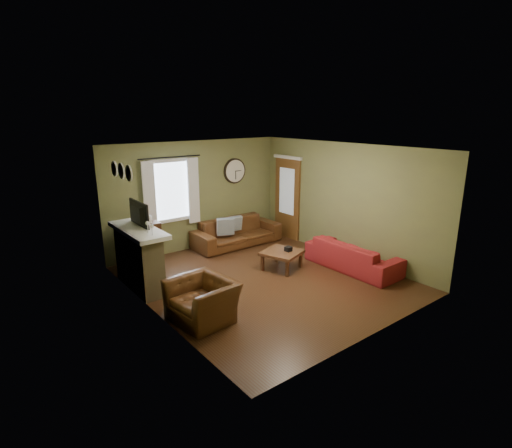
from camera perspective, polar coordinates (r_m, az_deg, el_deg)
floor at (r=8.07m, az=1.19°, el=-7.92°), size 4.60×5.20×0.00m
ceiling at (r=7.43m, az=1.31°, el=10.80°), size 4.60×5.20×0.00m
wall_left at (r=6.50m, az=-14.70°, el=-2.12°), size 0.00×5.20×2.60m
wall_right at (r=9.23m, az=12.41°, el=3.22°), size 0.00×5.20×2.60m
wall_back at (r=9.75m, az=-8.45°, el=4.07°), size 4.60×0.00×2.60m
wall_front at (r=5.95m, az=17.28°, el=-3.98°), size 4.60×0.00×2.60m
fireplace at (r=7.82m, az=-16.37°, el=-5.03°), size 0.40×1.40×1.10m
firebox at (r=7.98m, az=-14.96°, el=-6.44°), size 0.04×0.60×0.55m
mantel at (r=7.65m, az=-16.50°, el=-0.84°), size 0.58×1.60×0.08m
tv at (r=7.74m, az=-16.90°, el=0.95°), size 0.08×0.60×0.35m
tv_screen at (r=7.75m, az=-16.38°, el=1.45°), size 0.02×0.62×0.36m
medallion_left at (r=7.03m, az=-17.72°, el=6.92°), size 0.28×0.28×0.03m
medallion_mid at (r=7.36m, az=-18.69°, el=7.20°), size 0.28×0.28×0.03m
medallion_right at (r=7.69m, az=-19.58°, el=7.45°), size 0.28×0.28×0.03m
window_pane at (r=9.38m, az=-12.17°, el=4.67°), size 1.00×0.02×1.30m
curtain_rod at (r=9.18m, az=-12.17°, el=9.31°), size 0.03×0.03×1.50m
curtain_left at (r=9.08m, az=-14.99°, el=3.81°), size 0.28×0.04×1.55m
curtain_right at (r=9.55m, az=-8.92°, el=4.72°), size 0.28×0.04×1.55m
wall_clock at (r=10.20m, az=-3.01°, el=7.57°), size 0.64×0.06×0.64m
door at (r=10.51m, az=4.49°, el=3.63°), size 0.05×0.90×2.10m
bookshelf at (r=8.89m, az=-16.01°, el=-3.02°), size 0.80×0.34×0.96m
book at (r=8.80m, az=-16.33°, el=0.07°), size 0.28×0.28×0.02m
sofa_brown at (r=10.04m, az=-2.77°, el=-1.16°), size 2.26×0.88×0.66m
pillow_left at (r=9.99m, az=-3.03°, el=0.08°), size 0.37×0.14×0.36m
pillow_right at (r=9.74m, az=-4.37°, el=-0.37°), size 0.44×0.28×0.42m
sofa_red at (r=8.75m, az=13.63°, el=-4.35°), size 0.81×2.07×0.60m
armchair at (r=6.55m, az=-7.67°, el=-10.76°), size 0.99×1.10×0.66m
coffee_table at (r=8.54m, az=3.70°, el=-5.15°), size 0.95×0.95×0.40m
tissue_box at (r=8.49m, az=4.63°, el=-3.87°), size 0.14×0.14×0.10m
wine_glass_a at (r=7.09m, az=-14.63°, el=-0.83°), size 0.07×0.07×0.20m
wine_glass_b at (r=7.25m, az=-15.21°, el=-0.46°), size 0.07×0.07×0.21m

